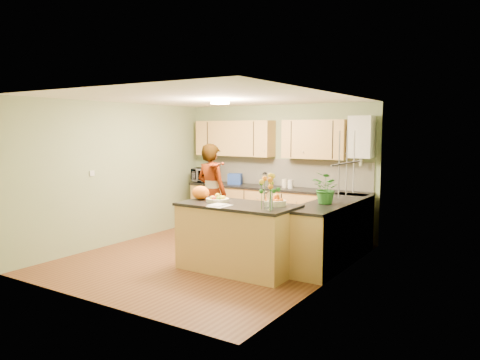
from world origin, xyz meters
The scene contains 28 objects.
floor centered at (0.00, 0.00, 0.00)m, with size 4.50×4.50×0.00m, color #572D18.
ceiling centered at (0.00, 0.00, 2.50)m, with size 4.00×4.50×0.02m, color white.
wall_back centered at (0.00, 2.25, 1.25)m, with size 4.00×0.02×2.50m, color gray.
wall_front centered at (0.00, -2.25, 1.25)m, with size 4.00×0.02×2.50m, color gray.
wall_left centered at (-2.00, 0.00, 1.25)m, with size 0.02×4.50×2.50m, color gray.
wall_right centered at (2.00, 0.00, 1.25)m, with size 0.02×4.50×2.50m, color gray.
back_counter centered at (0.10, 1.95, 0.47)m, with size 3.64×0.62×0.94m.
right_counter centered at (1.70, 0.85, 0.47)m, with size 0.62×2.24×0.94m.
splashback centered at (0.10, 2.23, 1.20)m, with size 3.60×0.02×0.52m, color silver.
upper_cabinets centered at (-0.18, 2.08, 1.85)m, with size 3.20×0.34×0.70m.
boiler centered at (1.70, 2.09, 1.90)m, with size 0.40×0.30×0.86m.
window_right centered at (1.99, 0.60, 1.55)m, with size 0.01×1.30×1.05m.
light_switch centered at (-1.99, -0.60, 1.30)m, with size 0.02×0.09×0.09m, color silver.
ceiling_lamp centered at (0.00, 0.30, 2.46)m, with size 0.30×0.30×0.07m.
peninsula_island centered at (0.70, -0.27, 0.49)m, with size 1.69×0.87×0.97m.
fruit_dish centered at (0.35, -0.27, 1.02)m, with size 0.34×0.34×0.12m.
orange_bowl centered at (1.25, -0.12, 1.04)m, with size 0.27×0.27×0.16m.
flower_vase centered at (1.30, -0.45, 1.32)m, with size 0.29×0.29×0.53m.
orange_bag centered at (0.00, -0.22, 1.07)m, with size 0.28×0.23×0.21m, color orange.
papers centered at (0.60, -0.57, 0.98)m, with size 0.24×0.33×0.01m, color white.
violinist centered at (-0.64, 0.94, 0.89)m, with size 0.65×0.43×1.78m, color tan.
violin centered at (-0.44, 0.72, 1.42)m, with size 0.65×0.26×0.13m, color #580B05, non-canonical shape.
microwave centered at (-1.53, 1.94, 1.09)m, with size 0.52×0.36×0.29m, color silver.
blue_box centered at (-0.81, 1.97, 1.05)m, with size 0.26×0.19×0.21m, color #213E98.
kettle centered at (-0.13, 1.96, 1.07)m, with size 0.17×0.17×0.32m.
jar_cream centered at (0.29, 1.99, 1.02)m, with size 0.10×0.10×0.16m, color beige.
jar_white centered at (0.43, 1.94, 1.02)m, with size 0.10×0.10×0.16m, color silver.
potted_plant centered at (1.70, 0.58, 1.17)m, with size 0.42×0.36×0.47m, color #286C24.
Camera 1 is at (4.29, -5.79, 2.02)m, focal length 35.00 mm.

